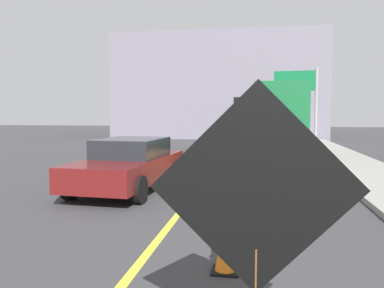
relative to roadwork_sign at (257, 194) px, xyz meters
The scene contains 11 objects.
lane_center_stripe 3.61m from the roadwork_sign, 118.91° to the left, with size 0.14×36.00×0.01m, color yellow.
roadwork_sign is the anchor object (origin of this frame).
arrow_board_trailer 12.63m from the roadwork_sign, 90.73° to the left, with size 1.60×1.82×2.70m.
box_truck 17.19m from the roadwork_sign, 86.91° to the left, with size 2.56×7.55×3.41m.
pickup_car 7.95m from the roadwork_sign, 115.69° to the left, with size 2.22×4.65×1.38m.
highway_guide_sign 23.58m from the roadwork_sign, 82.89° to the left, with size 2.78×0.37×5.00m.
far_building_block 31.89m from the roadwork_sign, 95.93° to the left, with size 17.17×8.90×8.48m, color slate.
traffic_cone_near_sign 2.34m from the roadwork_sign, 101.01° to the left, with size 0.36×0.36×0.76m.
traffic_cone_mid_lane 4.92m from the roadwork_sign, 94.20° to the left, with size 0.36×0.36×0.60m.
traffic_cone_far_lane 7.51m from the roadwork_sign, 93.37° to the left, with size 0.36×0.36×0.61m.
traffic_cone_curbside 10.31m from the roadwork_sign, 93.10° to the left, with size 0.36×0.36×0.73m.
Camera 1 is at (1.60, 0.17, 2.09)m, focal length 36.49 mm.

